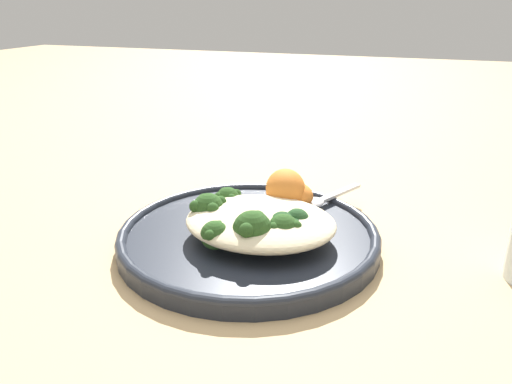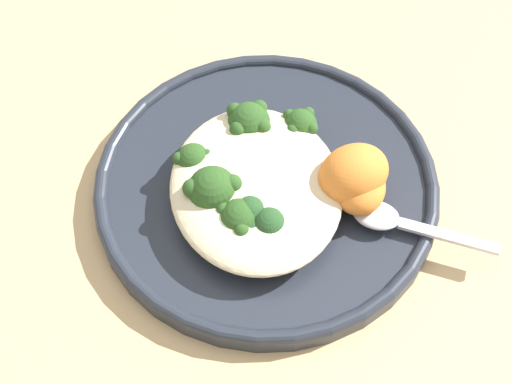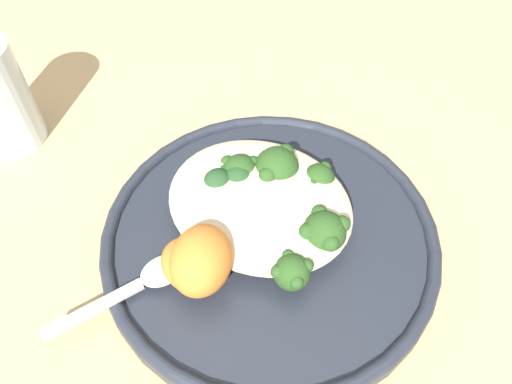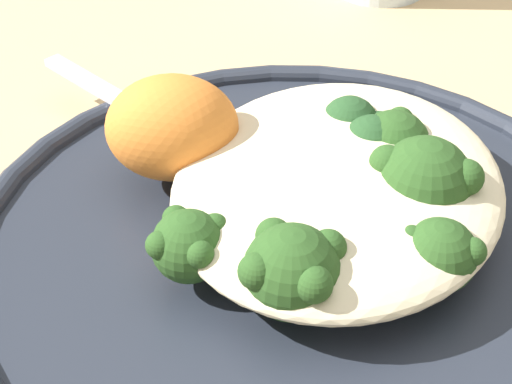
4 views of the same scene
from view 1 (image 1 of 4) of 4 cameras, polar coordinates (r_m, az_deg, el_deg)
name	(u,v)px [view 1 (image 1 of 4)]	position (r m, az deg, el deg)	size (l,w,h in m)	color
ground_plane	(230,250)	(0.55, -2.95, -6.68)	(4.00, 4.00, 0.00)	tan
plate	(249,236)	(0.56, -0.84, -5.00)	(0.29, 0.29, 0.02)	#232833
quinoa_mound	(260,222)	(0.53, 0.49, -3.41)	(0.16, 0.14, 0.03)	beige
broccoli_stalk_0	(239,204)	(0.58, -1.99, -1.36)	(0.10, 0.04, 0.03)	#8EB25B
broccoli_stalk_1	(217,211)	(0.56, -4.43, -2.13)	(0.09, 0.06, 0.04)	#8EB25B
broccoli_stalk_2	(224,232)	(0.52, -3.63, -4.60)	(0.06, 0.10, 0.03)	#8EB25B
broccoli_stalk_3	(255,229)	(0.51, -0.08, -4.20)	(0.04, 0.10, 0.04)	#8EB25B
broccoli_stalk_4	(281,228)	(0.52, 2.88, -4.12)	(0.06, 0.08, 0.03)	#8EB25B
sweet_potato_chunk_0	(285,189)	(0.60, 3.39, 0.33)	(0.06, 0.05, 0.05)	orange
sweet_potato_chunk_1	(291,195)	(0.60, 4.01, -0.30)	(0.06, 0.04, 0.03)	orange
kale_tuft	(287,225)	(0.52, 3.56, -3.79)	(0.05, 0.05, 0.03)	#234723
spoon	(318,200)	(0.62, 7.12, -0.95)	(0.07, 0.11, 0.01)	silver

